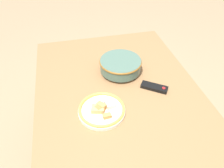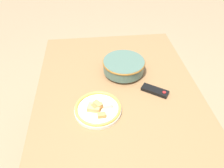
% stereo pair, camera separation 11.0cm
% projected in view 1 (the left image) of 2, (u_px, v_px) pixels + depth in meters
% --- Properties ---
extents(ground_plane, '(8.00, 8.00, 0.00)m').
position_uv_depth(ground_plane, '(117.00, 162.00, 1.74)').
color(ground_plane, '#9E8460').
extents(dining_table, '(1.30, 0.93, 0.76)m').
position_uv_depth(dining_table, '(119.00, 103.00, 1.29)').
color(dining_table, olive).
rests_on(dining_table, ground_plane).
extents(noodle_bowl, '(0.26, 0.26, 0.09)m').
position_uv_depth(noodle_bowl, '(120.00, 65.00, 1.35)').
color(noodle_bowl, '#4C6B5B').
rests_on(noodle_bowl, dining_table).
extents(food_plate, '(0.24, 0.24, 0.05)m').
position_uv_depth(food_plate, '(102.00, 110.00, 1.11)').
color(food_plate, silver).
rests_on(food_plate, dining_table).
extents(tv_remote, '(0.13, 0.15, 0.02)m').
position_uv_depth(tv_remote, '(154.00, 87.00, 1.25)').
color(tv_remote, black).
rests_on(tv_remote, dining_table).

